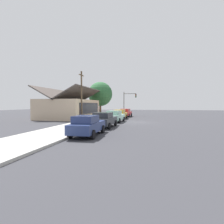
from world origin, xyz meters
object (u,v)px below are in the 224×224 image
at_px(traffic_light_main, 129,100).
at_px(fire_hydrant_red, 108,117).
at_px(car_charcoal, 104,120).
at_px(car_navy, 87,125).
at_px(utility_pole_wooden, 82,95).
at_px(shade_tree, 100,94).
at_px(car_mustard, 120,114).
at_px(car_seafoam, 115,116).
at_px(car_cherry, 126,113).

xyz_separation_m(traffic_light_main, fire_hydrant_red, (-12.68, 1.66, -2.99)).
height_order(car_charcoal, traffic_light_main, traffic_light_main).
bearing_deg(traffic_light_main, car_navy, 179.76).
bearing_deg(utility_pole_wooden, shade_tree, 2.71).
bearing_deg(car_mustard, car_charcoal, -177.82).
relative_size(utility_pole_wooden, fire_hydrant_red, 10.56).
relative_size(car_seafoam, traffic_light_main, 0.90).
height_order(car_navy, shade_tree, shade_tree).
xyz_separation_m(car_seafoam, car_mustard, (5.78, 0.24, -0.00)).
relative_size(car_charcoal, utility_pole_wooden, 0.64).
height_order(car_navy, traffic_light_main, traffic_light_main).
height_order(car_navy, car_charcoal, same).
distance_m(utility_pole_wooden, fire_hydrant_red, 5.33).
xyz_separation_m(car_charcoal, utility_pole_wooden, (7.73, 5.52, 3.11)).
distance_m(shade_tree, traffic_light_main, 6.42).
xyz_separation_m(car_charcoal, shade_tree, (20.64, 6.13, 3.93)).
bearing_deg(car_cherry, car_navy, -176.97).
height_order(car_mustard, traffic_light_main, traffic_light_main).
height_order(shade_tree, fire_hydrant_red, shade_tree).
distance_m(car_charcoal, traffic_light_main, 21.37).
bearing_deg(car_seafoam, traffic_light_main, 2.55).
bearing_deg(traffic_light_main, utility_pole_wooden, 157.20).
bearing_deg(car_seafoam, car_cherry, 3.17).
bearing_deg(car_cherry, utility_pole_wooden, 153.42).
xyz_separation_m(car_charcoal, car_cherry, (17.46, 0.01, -0.00)).
xyz_separation_m(car_navy, shade_tree, (26.00, 6.16, 3.93)).
bearing_deg(traffic_light_main, car_charcoal, 179.62).
height_order(traffic_light_main, fire_hydrant_red, traffic_light_main).
xyz_separation_m(car_seafoam, traffic_light_main, (15.24, -0.12, 2.67)).
bearing_deg(car_charcoal, car_seafoam, 1.09).
height_order(car_mustard, shade_tree, shade_tree).
height_order(car_seafoam, car_cherry, same).
distance_m(traffic_light_main, fire_hydrant_red, 13.14).
bearing_deg(shade_tree, fire_hydrant_red, -159.17).
relative_size(car_seafoam, fire_hydrant_red, 6.61).
distance_m(car_navy, shade_tree, 27.00).
distance_m(car_navy, car_cherry, 22.82).
bearing_deg(car_cherry, traffic_light_main, 0.56).
bearing_deg(fire_hydrant_red, car_navy, -173.64).
distance_m(car_seafoam, traffic_light_main, 15.48).
relative_size(car_navy, car_mustard, 1.04).
height_order(car_cherry, utility_pole_wooden, utility_pole_wooden).
distance_m(car_mustard, shade_tree, 11.39).
xyz_separation_m(car_charcoal, traffic_light_main, (21.20, -0.14, 2.67)).
bearing_deg(car_charcoal, fire_hydrant_red, 11.40).
distance_m(shade_tree, fire_hydrant_red, 13.65).
relative_size(car_cherry, utility_pole_wooden, 0.64).
bearing_deg(car_charcoal, shade_tree, 17.83).
bearing_deg(shade_tree, car_navy, -166.67).
height_order(car_seafoam, traffic_light_main, traffic_light_main).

